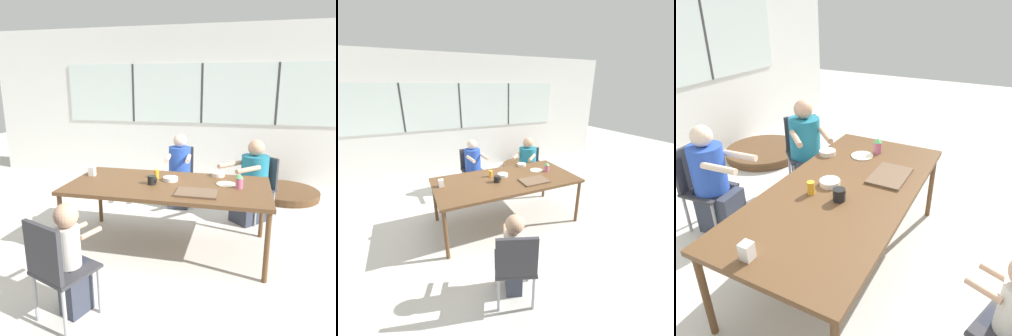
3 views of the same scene
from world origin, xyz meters
TOP-DOWN VIEW (x-y plane):
  - ground_plane at (0.00, 0.00)m, footprint 16.00×16.00m
  - dining_table at (0.00, 0.00)m, footprint 2.16×1.06m
  - chair_for_woman_green_shirt at (1.03, 1.08)m, footprint 0.57×0.57m
  - chair_for_man_blue_shirt at (-0.15, 1.49)m, footprint 0.44×0.44m
  - person_woman_green_shirt at (0.91, 0.96)m, footprint 0.69×0.70m
  - person_man_blue_shirt at (-0.13, 1.32)m, footprint 0.38×0.62m
  - person_toddler at (-0.48, -1.25)m, footprint 0.29×0.38m
  - food_tray_dark at (0.35, -0.25)m, footprint 0.41×0.29m
  - coffee_mug at (-0.17, -0.05)m, footprint 0.10×0.09m
  - sippy_cup at (0.75, 0.02)m, footprint 0.08×0.08m
  - juice_glass at (-0.18, 0.19)m, footprint 0.06×0.06m
  - milk_carton_small at (-0.95, 0.13)m, footprint 0.07×0.07m
  - bowl_white_shallow at (0.50, 0.44)m, footprint 0.16×0.16m
  - bowl_cereal at (-0.00, 0.13)m, footprint 0.16×0.16m
  - plate_tortillas at (0.62, 0.12)m, footprint 0.21×0.21m
  - folded_table_stack at (1.46, 2.08)m, footprint 1.11×1.11m

SIDE VIEW (x-z plane):
  - ground_plane at x=0.00m, z-range 0.00..0.00m
  - folded_table_stack at x=1.46m, z-range 0.00..0.12m
  - person_toddler at x=-0.48m, z-range 0.00..0.94m
  - person_man_blue_shirt at x=-0.13m, z-range -0.06..1.03m
  - person_woman_green_shirt at x=0.91m, z-range -0.07..1.04m
  - chair_for_woman_green_shirt at x=1.03m, z-range 0.08..0.93m
  - chair_for_man_blue_shirt at x=-0.15m, z-range 0.08..0.93m
  - dining_table at x=0.00m, z-range 0.32..1.06m
  - plate_tortillas at x=0.62m, z-range 0.74..0.75m
  - food_tray_dark at x=0.35m, z-range 0.74..0.76m
  - bowl_white_shallow at x=0.50m, z-range 0.74..0.78m
  - bowl_cereal at x=0.00m, z-range 0.74..0.78m
  - coffee_mug at x=-0.17m, z-range 0.74..0.83m
  - juice_glass at x=-0.18m, z-range 0.74..0.84m
  - milk_carton_small at x=-0.95m, z-range 0.74..0.85m
  - sippy_cup at x=0.75m, z-range 0.74..0.90m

